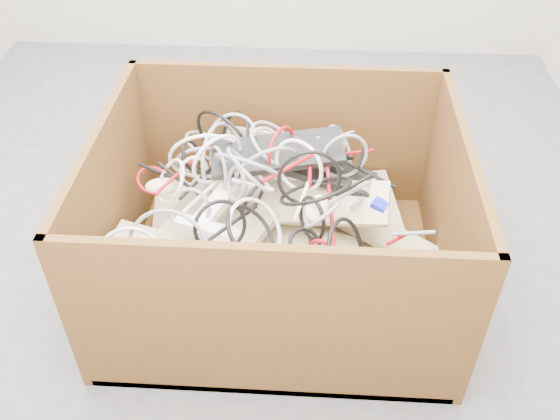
# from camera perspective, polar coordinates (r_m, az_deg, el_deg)

# --- Properties ---
(ground) EXTENTS (3.00, 3.00, 0.00)m
(ground) POSITION_cam_1_polar(r_m,az_deg,el_deg) (2.34, -3.21, -1.11)
(ground) COLOR #48494B
(ground) RESTS_ON ground
(cardboard_box) EXTENTS (1.09, 0.91, 0.59)m
(cardboard_box) POSITION_cam_1_polar(r_m,az_deg,el_deg) (2.01, -0.43, -3.53)
(cardboard_box) COLOR #411F10
(cardboard_box) RESTS_ON ground
(keyboard_pile) EXTENTS (1.05, 0.78, 0.41)m
(keyboard_pile) POSITION_cam_1_polar(r_m,az_deg,el_deg) (1.94, 0.42, -0.11)
(keyboard_pile) COLOR beige
(keyboard_pile) RESTS_ON cardboard_box
(mice_scatter) EXTENTS (0.75, 0.53, 0.18)m
(mice_scatter) POSITION_cam_1_polar(r_m,az_deg,el_deg) (1.86, -2.16, 0.89)
(mice_scatter) COLOR beige
(mice_scatter) RESTS_ON keyboard_pile
(power_strip_left) EXTENTS (0.19, 0.28, 0.12)m
(power_strip_left) POSITION_cam_1_polar(r_m,az_deg,el_deg) (1.89, -5.55, 1.07)
(power_strip_left) COLOR white
(power_strip_left) RESTS_ON keyboard_pile
(power_strip_right) EXTENTS (0.27, 0.09, 0.09)m
(power_strip_right) POSITION_cam_1_polar(r_m,az_deg,el_deg) (1.83, -5.91, -2.18)
(power_strip_right) COLOR white
(power_strip_right) RESTS_ON keyboard_pile
(vga_plug) EXTENTS (0.06, 0.06, 0.03)m
(vga_plug) POSITION_cam_1_polar(r_m,az_deg,el_deg) (1.87, 9.35, 0.49)
(vga_plug) COLOR #0D17D0
(vga_plug) RESTS_ON keyboard_pile
(cable_tangle) EXTENTS (0.99, 0.83, 0.38)m
(cable_tangle) POSITION_cam_1_polar(r_m,az_deg,el_deg) (1.86, -2.77, 2.58)
(cable_tangle) COLOR gray
(cable_tangle) RESTS_ON keyboard_pile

